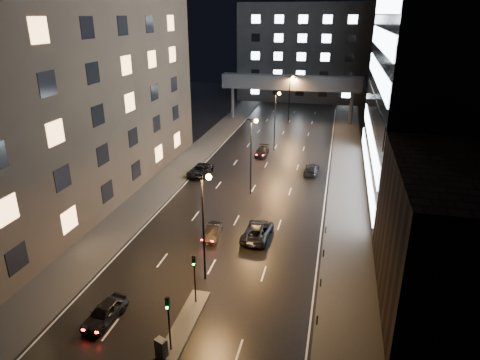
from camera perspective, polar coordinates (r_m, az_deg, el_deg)
The scene contains 23 objects.
ground at distance 67.75m, azimuth 3.50°, elevation 2.04°, with size 160.00×160.00×0.00m, color black.
sidewalk_left at distance 66.33m, azimuth -7.95°, elevation 1.50°, with size 5.00×110.00×0.15m, color #383533.
sidewalk_right at distance 62.25m, azimuth 14.11°, elevation -0.30°, with size 5.00×110.00×0.15m, color #383533.
building_left at distance 57.55m, azimuth -22.95°, elevation 17.42°, with size 15.00×48.00×40.00m, color #2D2319.
building_right_low at distance 37.25m, azimuth 26.62°, elevation -7.15°, with size 10.00×18.00×12.00m, color black.
building_right_glass at distance 60.85m, azimuth 28.65°, elevation 19.07°, with size 20.00×36.00×45.00m, color black.
building_far at distance 121.95m, azimuth 8.52°, elevation 16.48°, with size 34.00×14.00×25.00m, color #333335.
skybridge at distance 94.73m, azimuth 6.81°, elevation 12.69°, with size 30.00×3.00×10.00m.
median_island at distance 35.06m, azimuth -7.27°, elevation -18.29°, with size 1.60×8.00×0.15m, color #383533.
traffic_signal_near at distance 35.15m, azimuth -6.09°, elevation -12.01°, with size 0.28×0.34×4.40m.
traffic_signal_far at distance 31.02m, azimuth -9.52°, elevation -17.37°, with size 0.28×0.34×4.40m.
bollard_row at distance 36.81m, azimuth 10.48°, elevation -15.57°, with size 0.12×25.12×0.90m.
streetlight_near at distance 36.40m, azimuth -4.72°, elevation -4.55°, with size 1.45×0.50×10.15m.
streetlight_mid_a at distance 54.48m, azimuth 1.65°, elevation 4.42°, with size 1.45×0.50×10.15m.
streetlight_mid_b at distance 73.57m, azimuth 4.82°, elevation 8.82°, with size 1.45×0.50×10.15m.
streetlight_far at distance 93.04m, azimuth 6.71°, elevation 11.39°, with size 1.45×0.50×10.15m.
car_away_a at distance 36.16m, azimuth -17.61°, elevation -16.50°, with size 1.77×4.39×1.50m, color black.
car_away_b at distance 45.93m, azimuth -3.62°, elevation -6.88°, with size 1.39×3.99×1.31m, color black.
car_away_c at distance 63.24m, azimuth -5.40°, elevation 1.28°, with size 2.52×5.47×1.52m, color black.
car_away_d at distance 72.06m, azimuth 2.96°, elevation 3.82°, with size 1.93×4.76×1.38m, color black.
car_toward_a at distance 45.69m, azimuth 2.35°, elevation -6.81°, with size 2.67×5.78×1.61m, color black.
car_toward_b at distance 64.53m, azimuth 9.52°, elevation 1.44°, with size 1.98×4.88×1.42m, color black.
utility_cabinet at distance 32.13m, azimuth -10.46°, elevation -21.12°, with size 0.80×0.54×1.37m, color #535356.
Camera 1 is at (10.49, -23.10, 22.34)m, focal length 32.00 mm.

